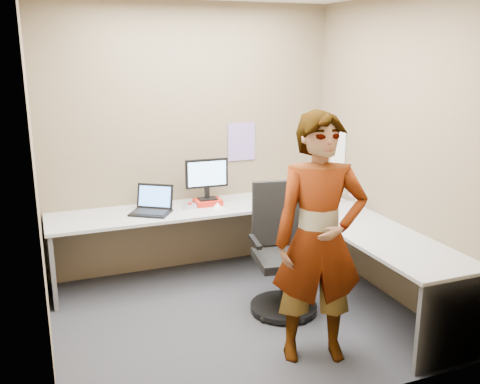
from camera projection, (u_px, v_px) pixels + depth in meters
name	position (u px, v px, depth m)	size (l,w,h in m)	color
ground	(236.00, 318.00, 4.61)	(3.00, 3.00, 0.00)	#27282C
wall_back	(191.00, 140.00, 5.43)	(3.00, 3.00, 0.00)	#746048
wall_right	(392.00, 152.00, 4.79)	(2.70, 2.70, 0.00)	#746048
wall_left	(36.00, 181.00, 3.74)	(2.70, 2.70, 0.00)	#746048
desk	(265.00, 233.00, 4.96)	(2.98, 2.58, 0.73)	#A7A7A7
paper_ream	(208.00, 202.00, 5.37)	(0.27, 0.20, 0.05)	#B41E12
monitor	(207.00, 176.00, 5.31)	(0.43, 0.13, 0.41)	black
laptop	(152.00, 206.00, 5.11)	(0.46, 0.45, 0.26)	black
trackball_mouse	(190.00, 206.00, 5.24)	(0.12, 0.08, 0.07)	#B7B7BC
origami	(218.00, 205.00, 5.24)	(0.10, 0.10, 0.06)	white
stapler	(327.00, 203.00, 5.32)	(0.15, 0.04, 0.06)	black
flower	(358.00, 197.00, 5.11)	(0.07, 0.07, 0.22)	brown
calendar_purple	(241.00, 142.00, 5.63)	(0.30, 0.01, 0.40)	#846BB7
calendar_white	(338.00, 147.00, 5.62)	(0.01, 0.28, 0.38)	white
sticky_note_a	(355.00, 182.00, 5.38)	(0.01, 0.07, 0.07)	#F2E059
sticky_note_b	(351.00, 193.00, 5.46)	(0.01, 0.07, 0.07)	pink
sticky_note_c	(358.00, 198.00, 5.36)	(0.01, 0.07, 0.07)	pink
sticky_note_d	(347.00, 181.00, 5.52)	(0.01, 0.07, 0.07)	#F2E059
office_chair	(282.00, 260.00, 4.68)	(0.61, 0.59, 1.11)	black
person	(319.00, 240.00, 3.82)	(0.67, 0.44, 1.85)	#999399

